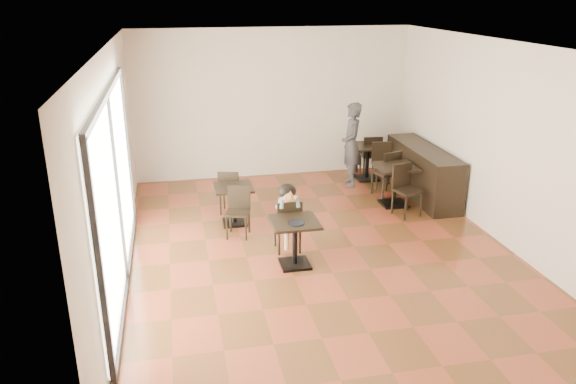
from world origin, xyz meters
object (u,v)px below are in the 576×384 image
object	(u,v)px
chair_back_a	(370,155)
cafe_table_back	(367,162)
child_table	(295,243)
chair_mid_b	(408,191)
chair_back_b	(383,166)
adult_patron	(351,145)
child	(287,218)
child_chair	(287,224)
cafe_table_left	(234,205)
cafe_table_mid	(395,185)
chair_mid_a	(386,173)
chair_left_b	(238,213)
chair_left_a	(231,191)

from	to	relation	value
chair_back_a	cafe_table_back	bearing A→B (deg)	63.80
child_table	chair_mid_b	distance (m)	2.88
chair_mid_b	chair_back_b	size ratio (longest dim) A/B	1.02
adult_patron	child	bearing A→B (deg)	-28.42
child_chair	child	size ratio (longest dim) A/B	0.79
cafe_table_left	chair_back_b	distance (m)	3.55
child_table	cafe_table_mid	distance (m)	3.19
chair_back_a	child_table	bearing A→B (deg)	62.82
adult_patron	chair_mid_a	world-z (taller)	adult_patron
chair_mid_a	chair_left_b	bearing A→B (deg)	6.87
chair_mid_a	chair_back_b	distance (m)	0.52
child	chair_back_a	xyz separation A→B (m)	(2.59, 3.37, -0.09)
child_chair	chair_left_a	size ratio (longest dim) A/B	1.04
cafe_table_mid	chair_back_a	size ratio (longest dim) A/B	0.85
cafe_table_mid	chair_left_b	world-z (taller)	chair_left_b
cafe_table_back	cafe_table_left	bearing A→B (deg)	-148.92
child_chair	cafe_table_back	bearing A→B (deg)	-127.84
cafe_table_mid	adult_patron	bearing A→B (deg)	109.84
cafe_table_left	cafe_table_back	world-z (taller)	cafe_table_back
chair_left_a	adult_patron	bearing A→B (deg)	-141.15
cafe_table_mid	chair_left_b	distance (m)	3.23
cafe_table_mid	cafe_table_back	distance (m)	1.60
cafe_table_mid	cafe_table_left	world-z (taller)	cafe_table_mid
adult_patron	cafe_table_left	xyz separation A→B (m)	(-2.66, -1.59, -0.53)
child_table	cafe_table_left	bearing A→B (deg)	111.44
child	cafe_table_back	xyz separation A→B (m)	(2.43, 3.13, -0.17)
child	chair_mid_a	size ratio (longest dim) A/B	1.16
child_chair	chair_mid_b	distance (m)	2.63
chair_mid_a	chair_mid_b	size ratio (longest dim) A/B	1.00
chair_back_b	chair_mid_b	bearing A→B (deg)	-88.92
cafe_table_mid	chair_left_b	size ratio (longest dim) A/B	0.94
chair_left_a	chair_left_b	size ratio (longest dim) A/B	1.00
chair_mid_b	chair_back_a	size ratio (longest dim) A/B	1.02
chair_left_b	adult_patron	bearing A→B (deg)	56.34
child_chair	cafe_table_left	distance (m)	1.43
chair_left_b	child	bearing A→B (deg)	-26.97
cafe_table_mid	chair_back_b	world-z (taller)	chair_back_b
chair_left_b	chair_left_a	bearing A→B (deg)	107.49
cafe_table_back	chair_back_b	xyz separation A→B (m)	(0.16, -0.55, 0.08)
chair_left_b	chair_back_a	xyz separation A→B (m)	(3.29, 2.68, 0.04)
chair_back_a	chair_back_b	xyz separation A→B (m)	(0.00, -0.80, 0.00)
cafe_table_back	chair_mid_a	distance (m)	1.05
cafe_table_mid	chair_mid_b	world-z (taller)	chair_mid_b
cafe_table_mid	cafe_table_left	bearing A→B (deg)	-174.70
chair_mid_a	chair_back_a	xyz separation A→B (m)	(0.14, 1.29, -0.01)
cafe_table_left	chair_left_b	distance (m)	0.55
chair_left_b	chair_back_b	distance (m)	3.79
cafe_table_mid	cafe_table_left	distance (m)	3.14
child_table	chair_left_b	xyz separation A→B (m)	(-0.70, 1.24, 0.06)
cafe_table_back	chair_left_b	size ratio (longest dim) A/B	0.91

